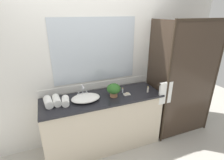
% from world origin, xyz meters
% --- Properties ---
extents(ground_plane, '(8.00, 8.00, 0.00)m').
position_xyz_m(ground_plane, '(0.00, 0.00, 0.00)').
color(ground_plane, '#B7B2A8').
extents(wall_back_with_mirror, '(4.40, 0.06, 2.60)m').
position_xyz_m(wall_back_with_mirror, '(0.00, 0.34, 1.30)').
color(wall_back_with_mirror, silver).
rests_on(wall_back_with_mirror, ground_plane).
extents(vanity_cabinet, '(1.80, 0.58, 0.90)m').
position_xyz_m(vanity_cabinet, '(0.00, 0.01, 0.45)').
color(vanity_cabinet, beige).
rests_on(vanity_cabinet, ground_plane).
extents(shower_enclosure, '(1.20, 0.59, 2.00)m').
position_xyz_m(shower_enclosure, '(1.27, -0.19, 1.02)').
color(shower_enclosure, '#2D2319').
rests_on(shower_enclosure, ground_plane).
extents(sink_basin, '(0.41, 0.29, 0.08)m').
position_xyz_m(sink_basin, '(-0.26, -0.01, 0.94)').
color(sink_basin, white).
rests_on(sink_basin, vanity_cabinet).
extents(faucet, '(0.17, 0.15, 0.16)m').
position_xyz_m(faucet, '(-0.26, 0.17, 0.96)').
color(faucet, silver).
rests_on(faucet, vanity_cabinet).
extents(potted_plant, '(0.21, 0.21, 0.20)m').
position_xyz_m(potted_plant, '(0.16, -0.04, 1.02)').
color(potted_plant, '#B77A51').
rests_on(potted_plant, vanity_cabinet).
extents(soap_dish, '(0.10, 0.07, 0.04)m').
position_xyz_m(soap_dish, '(0.37, -0.06, 0.91)').
color(soap_dish, silver).
rests_on(soap_dish, vanity_cabinet).
extents(amenity_bottle_lotion, '(0.03, 0.03, 0.10)m').
position_xyz_m(amenity_bottle_lotion, '(0.71, -0.10, 0.95)').
color(amenity_bottle_lotion, silver).
rests_on(amenity_bottle_lotion, vanity_cabinet).
extents(amenity_bottle_body_wash, '(0.02, 0.02, 0.08)m').
position_xyz_m(amenity_bottle_body_wash, '(0.33, 0.02, 0.94)').
color(amenity_bottle_body_wash, silver).
rests_on(amenity_bottle_body_wash, vanity_cabinet).
extents(rolled_towel_near_edge, '(0.13, 0.24, 0.11)m').
position_xyz_m(rolled_towel_near_edge, '(-0.76, 0.03, 0.95)').
color(rolled_towel_near_edge, white).
rests_on(rolled_towel_near_edge, vanity_cabinet).
extents(rolled_towel_middle, '(0.12, 0.24, 0.10)m').
position_xyz_m(rolled_towel_middle, '(-0.65, 0.04, 0.95)').
color(rolled_towel_middle, white).
rests_on(rolled_towel_middle, vanity_cabinet).
extents(rolled_towel_far_edge, '(0.12, 0.20, 0.10)m').
position_xyz_m(rolled_towel_far_edge, '(-0.54, -0.02, 0.95)').
color(rolled_towel_far_edge, white).
rests_on(rolled_towel_far_edge, vanity_cabinet).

